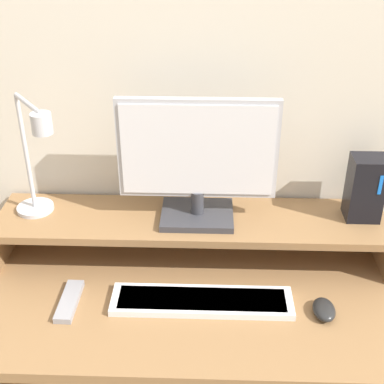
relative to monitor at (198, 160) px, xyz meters
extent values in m
cube|color=beige|center=(-0.02, 0.15, 0.17)|extent=(6.00, 0.05, 2.50)
cube|color=olive|center=(-0.02, -0.17, -0.32)|extent=(1.09, 0.56, 0.03)
cube|color=olive|center=(-0.55, 0.00, -0.25)|extent=(0.02, 0.23, 0.11)
cube|color=olive|center=(0.52, 0.00, -0.25)|extent=(0.02, 0.23, 0.11)
cube|color=olive|center=(-0.02, 0.00, -0.19)|extent=(1.09, 0.23, 0.02)
cube|color=#38383D|center=(0.00, 0.00, -0.17)|extent=(0.20, 0.16, 0.02)
cylinder|color=#38383D|center=(0.00, 0.00, -0.13)|extent=(0.04, 0.04, 0.06)
cube|color=#B7B7BC|center=(0.00, 0.00, 0.03)|extent=(0.42, 0.02, 0.27)
cube|color=silver|center=(0.00, -0.01, 0.03)|extent=(0.39, 0.01, 0.25)
cylinder|color=silver|center=(-0.46, 0.02, -0.17)|extent=(0.10, 0.10, 0.01)
cylinder|color=silver|center=(-0.46, 0.02, 0.00)|extent=(0.01, 0.01, 0.33)
cylinder|color=silver|center=(-0.41, -0.04, 0.16)|extent=(0.11, 0.13, 0.01)
cylinder|color=silver|center=(-0.36, -0.10, 0.14)|extent=(0.05, 0.05, 0.05)
cube|color=black|center=(0.45, 0.02, -0.09)|extent=(0.09, 0.08, 0.18)
cube|color=#1972F2|center=(0.48, -0.02, -0.05)|extent=(0.01, 0.00, 0.05)
cube|color=white|center=(0.02, -0.21, -0.30)|extent=(0.46, 0.11, 0.02)
cube|color=silver|center=(0.02, -0.21, -0.29)|extent=(0.43, 0.09, 0.01)
ellipsoid|color=black|center=(0.32, -0.24, -0.29)|extent=(0.06, 0.08, 0.03)
cube|color=#99999E|center=(-0.32, -0.22, -0.30)|extent=(0.05, 0.15, 0.02)
camera|label=1|loc=(0.03, -1.25, 0.62)|focal=50.00mm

